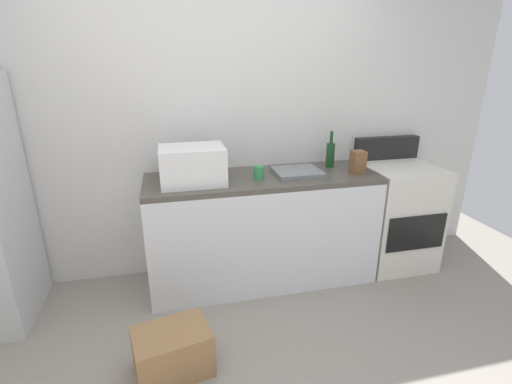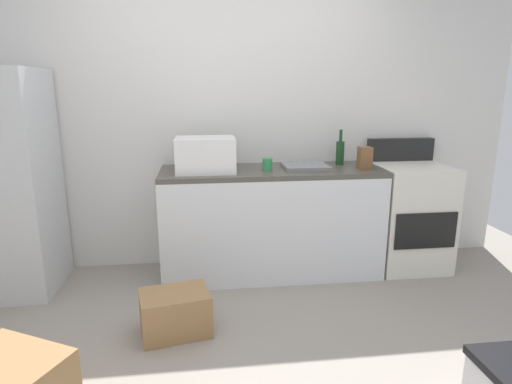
# 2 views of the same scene
# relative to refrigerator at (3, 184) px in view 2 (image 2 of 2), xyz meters

# --- Properties ---
(ground_plane) EXTENTS (6.00, 6.00, 0.00)m
(ground_plane) POSITION_rel_refrigerator_xyz_m (1.75, -1.15, -0.84)
(ground_plane) COLOR gray
(wall_back) EXTENTS (5.00, 0.10, 2.60)m
(wall_back) POSITION_rel_refrigerator_xyz_m (1.75, 0.40, 0.46)
(wall_back) COLOR silver
(wall_back) RESTS_ON ground_plane
(kitchen_counter) EXTENTS (1.80, 0.60, 0.90)m
(kitchen_counter) POSITION_rel_refrigerator_xyz_m (2.05, 0.05, -0.39)
(kitchen_counter) COLOR silver
(kitchen_counter) RESTS_ON ground_plane
(refrigerator) EXTENTS (0.68, 0.66, 1.69)m
(refrigerator) POSITION_rel_refrigerator_xyz_m (0.00, 0.00, 0.00)
(refrigerator) COLOR silver
(refrigerator) RESTS_ON ground_plane
(stove_oven) EXTENTS (0.60, 0.61, 1.10)m
(stove_oven) POSITION_rel_refrigerator_xyz_m (3.27, 0.06, -0.38)
(stove_oven) COLOR silver
(stove_oven) RESTS_ON ground_plane
(microwave) EXTENTS (0.46, 0.34, 0.27)m
(microwave) POSITION_rel_refrigerator_xyz_m (1.52, 0.00, 0.19)
(microwave) COLOR white
(microwave) RESTS_ON kitchen_counter
(sink_basin) EXTENTS (0.36, 0.32, 0.03)m
(sink_basin) POSITION_rel_refrigerator_xyz_m (2.33, 0.05, 0.07)
(sink_basin) COLOR slate
(sink_basin) RESTS_ON kitchen_counter
(wine_bottle) EXTENTS (0.07, 0.07, 0.30)m
(wine_bottle) POSITION_rel_refrigerator_xyz_m (2.66, 0.18, 0.17)
(wine_bottle) COLOR #193F1E
(wine_bottle) RESTS_ON kitchen_counter
(coffee_mug) EXTENTS (0.08, 0.08, 0.10)m
(coffee_mug) POSITION_rel_refrigerator_xyz_m (2.01, -0.01, 0.11)
(coffee_mug) COLOR #338C4C
(coffee_mug) RESTS_ON kitchen_counter
(knife_block) EXTENTS (0.10, 0.10, 0.18)m
(knife_block) POSITION_rel_refrigerator_xyz_m (2.80, -0.05, 0.15)
(knife_block) COLOR brown
(knife_block) RESTS_ON kitchen_counter
(cardboard_box_medium) EXTENTS (0.48, 0.38, 0.28)m
(cardboard_box_medium) POSITION_rel_refrigerator_xyz_m (1.29, -0.81, -0.70)
(cardboard_box_medium) COLOR olive
(cardboard_box_medium) RESTS_ON ground_plane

